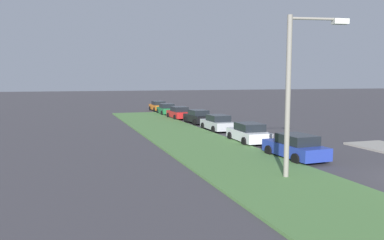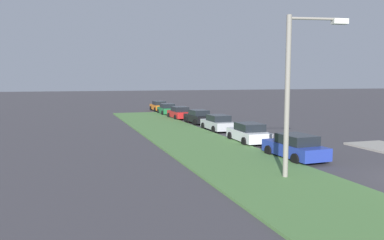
{
  "view_description": "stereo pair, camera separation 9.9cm",
  "coord_description": "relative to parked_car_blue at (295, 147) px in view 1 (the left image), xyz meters",
  "views": [
    {
      "loc": [
        -12.22,
        15.95,
        4.61
      ],
      "look_at": [
        14.04,
        7.21,
        1.69
      ],
      "focal_mm": 35.71,
      "sensor_mm": 36.0,
      "label": 1
    },
    {
      "loc": [
        -12.25,
        15.86,
        4.61
      ],
      "look_at": [
        14.04,
        7.21,
        1.69
      ],
      "focal_mm": 35.71,
      "sensor_mm": 36.0,
      "label": 2
    }
  ],
  "objects": [
    {
      "name": "grass_median",
      "position": [
        3.35,
        3.63,
        -0.66
      ],
      "size": [
        60.0,
        6.0,
        0.12
      ],
      "primitive_type": "cube",
      "color": "#517F42",
      "rests_on": "ground"
    },
    {
      "name": "parked_car_white",
      "position": [
        6.15,
        -0.09,
        0.0
      ],
      "size": [
        4.38,
        2.17,
        1.47
      ],
      "rotation": [
        0.0,
        0.0,
        -0.04
      ],
      "color": "silver",
      "rests_on": "ground"
    },
    {
      "name": "parked_car_red",
      "position": [
        24.21,
        -0.09,
        0.0
      ],
      "size": [
        4.35,
        2.11,
        1.47
      ],
      "rotation": [
        0.0,
        0.0,
        0.03
      ],
      "color": "red",
      "rests_on": "ground"
    },
    {
      "name": "parked_car_orange",
      "position": [
        36.42,
        -0.48,
        0.0
      ],
      "size": [
        4.33,
        2.08,
        1.47
      ],
      "rotation": [
        0.0,
        0.0,
        0.02
      ],
      "color": "orange",
      "rests_on": "ground"
    },
    {
      "name": "parked_car_black",
      "position": [
        18.88,
        -0.6,
        0.0
      ],
      "size": [
        4.37,
        2.15,
        1.47
      ],
      "rotation": [
        0.0,
        0.0,
        0.04
      ],
      "color": "black",
      "rests_on": "ground"
    },
    {
      "name": "parked_car_green",
      "position": [
        30.26,
        -0.14,
        0.0
      ],
      "size": [
        4.34,
        2.09,
        1.47
      ],
      "rotation": [
        0.0,
        0.0,
        -0.02
      ],
      "color": "#1E6B38",
      "rests_on": "ground"
    },
    {
      "name": "parked_car_silver",
      "position": [
        12.92,
        -0.4,
        0.0
      ],
      "size": [
        4.31,
        2.03,
        1.47
      ],
      "rotation": [
        0.0,
        0.0,
        -0.0
      ],
      "color": "#B2B5BA",
      "rests_on": "ground"
    },
    {
      "name": "streetlight",
      "position": [
        -3.8,
        2.63,
        3.67
      ],
      "size": [
        0.8,
        2.86,
        7.5
      ],
      "color": "gray",
      "rests_on": "ground"
    },
    {
      "name": "parked_car_blue",
      "position": [
        0.0,
        0.0,
        0.0
      ],
      "size": [
        4.37,
        2.16,
        1.47
      ],
      "rotation": [
        0.0,
        0.0,
        0.04
      ],
      "color": "#23389E",
      "rests_on": "ground"
    }
  ]
}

